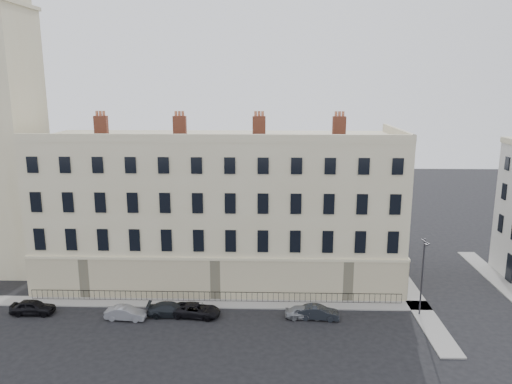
% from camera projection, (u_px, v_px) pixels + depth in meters
% --- Properties ---
extents(ground, '(160.00, 160.00, 0.00)m').
position_uv_depth(ground, '(280.00, 331.00, 41.69)').
color(ground, black).
rests_on(ground, ground).
extents(terrace, '(36.22, 12.22, 17.00)m').
position_uv_depth(terrace, '(221.00, 208.00, 51.90)').
color(terrace, beige).
rests_on(terrace, ground).
extents(pavement_terrace, '(48.00, 2.00, 0.12)m').
position_uv_depth(pavement_terrace, '(172.00, 303.00, 46.83)').
color(pavement_terrace, gray).
rests_on(pavement_terrace, ground).
extents(pavement_east_return, '(2.00, 24.00, 0.12)m').
position_uv_depth(pavement_east_return, '(410.00, 292.00, 49.13)').
color(pavement_east_return, gray).
rests_on(pavement_east_return, ground).
extents(pavement_adjacent, '(2.00, 20.00, 0.12)m').
position_uv_depth(pavement_adjacent, '(503.00, 285.00, 50.81)').
color(pavement_adjacent, gray).
rests_on(pavement_adjacent, ground).
extents(railings, '(35.00, 0.04, 0.96)m').
position_uv_depth(railings, '(215.00, 297.00, 47.01)').
color(railings, black).
rests_on(railings, ground).
extents(car_a, '(3.89, 1.61, 1.32)m').
position_uv_depth(car_a, '(33.00, 307.00, 44.59)').
color(car_a, black).
rests_on(car_a, ground).
extents(car_b, '(3.66, 1.51, 1.18)m').
position_uv_depth(car_b, '(126.00, 313.00, 43.60)').
color(car_b, gray).
rests_on(car_b, ground).
extents(car_c, '(4.22, 1.86, 1.20)m').
position_uv_depth(car_c, '(171.00, 309.00, 44.28)').
color(car_c, black).
rests_on(car_c, ground).
extents(car_d, '(4.47, 2.50, 1.18)m').
position_uv_depth(car_d, '(197.00, 310.00, 44.17)').
color(car_d, black).
rests_on(car_d, ground).
extents(car_e, '(3.35, 1.39, 1.14)m').
position_uv_depth(car_e, '(304.00, 312.00, 43.83)').
color(car_e, gray).
rests_on(car_e, ground).
extents(car_f, '(3.76, 1.63, 1.20)m').
position_uv_depth(car_f, '(318.00, 312.00, 43.69)').
color(car_f, black).
rests_on(car_f, ground).
extents(streetlamp, '(0.47, 1.53, 7.15)m').
position_uv_depth(streetlamp, '(422.00, 274.00, 43.56)').
color(streetlamp, '#333237').
rests_on(streetlamp, ground).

